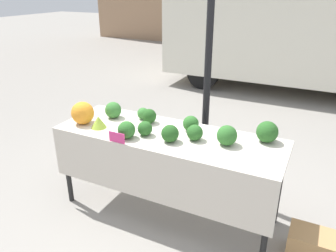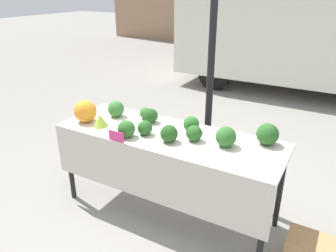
{
  "view_description": "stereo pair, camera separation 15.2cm",
  "coord_description": "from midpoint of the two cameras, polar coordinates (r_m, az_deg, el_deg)",
  "views": [
    {
      "loc": [
        1.19,
        -2.41,
        2.09
      ],
      "look_at": [
        0.0,
        0.0,
        0.93
      ],
      "focal_mm": 35.0,
      "sensor_mm": 36.0,
      "label": 1
    },
    {
      "loc": [
        1.33,
        -2.34,
        2.09
      ],
      "look_at": [
        0.0,
        0.0,
        0.93
      ],
      "focal_mm": 35.0,
      "sensor_mm": 36.0,
      "label": 2
    }
  ],
  "objects": [
    {
      "name": "broccoli_head_0",
      "position": [
        2.79,
        1.74,
        -1.35
      ],
      "size": [
        0.15,
        0.15,
        0.15
      ],
      "color": "#23511E",
      "rests_on": "market_table"
    },
    {
      "name": "broccoli_head_8",
      "position": [
        2.77,
        11.62,
        -1.88
      ],
      "size": [
        0.17,
        0.17,
        0.17
      ],
      "color": "#2D6628",
      "rests_on": "market_table"
    },
    {
      "name": "romanesco_head",
      "position": [
        3.16,
        -10.37,
        0.94
      ],
      "size": [
        0.15,
        0.15,
        0.12
      ],
      "color": "#93B238",
      "rests_on": "market_table"
    },
    {
      "name": "broccoli_head_3",
      "position": [
        3.0,
        5.53,
        0.3
      ],
      "size": [
        0.15,
        0.15,
        0.15
      ],
      "color": "#2D6628",
      "rests_on": "market_table"
    },
    {
      "name": "tent_pole",
      "position": [
        3.25,
        8.85,
        10.31
      ],
      "size": [
        0.07,
        0.07,
        2.74
      ],
      "color": "black",
      "rests_on": "ground_plane"
    },
    {
      "name": "broccoli_head_9",
      "position": [
        2.83,
        6.12,
        -1.28
      ],
      "size": [
        0.14,
        0.14,
        0.14
      ],
      "color": "#285B23",
      "rests_on": "market_table"
    },
    {
      "name": "broccoli_head_6",
      "position": [
        2.89,
        -5.78,
        -0.53
      ],
      "size": [
        0.16,
        0.16,
        0.16
      ],
      "color": "#2D6628",
      "rests_on": "market_table"
    },
    {
      "name": "broccoli_head_5",
      "position": [
        3.19,
        -1.67,
        1.78
      ],
      "size": [
        0.14,
        0.14,
        0.14
      ],
      "color": "#23511E",
      "rests_on": "market_table"
    },
    {
      "name": "price_sign",
      "position": [
        2.84,
        -7.5,
        -1.8
      ],
      "size": [
        0.16,
        0.01,
        0.09
      ],
      "color": "#E53D84",
      "rests_on": "market_table"
    },
    {
      "name": "broccoli_head_4",
      "position": [
        2.89,
        18.41,
        -1.39
      ],
      "size": [
        0.19,
        0.19,
        0.19
      ],
      "color": "#285B23",
      "rests_on": "market_table"
    },
    {
      "name": "market_table",
      "position": [
        2.96,
        0.87,
        -3.87
      ],
      "size": [
        2.09,
        0.72,
        0.85
      ],
      "color": "beige",
      "rests_on": "ground_plane"
    },
    {
      "name": "parked_truck",
      "position": [
        7.54,
        23.57,
        15.51
      ],
      "size": [
        5.3,
        2.23,
        2.43
      ],
      "color": "silver",
      "rests_on": "ground_plane"
    },
    {
      "name": "orange_cauliflower",
      "position": [
        3.28,
        -12.91,
        2.5
      ],
      "size": [
        0.22,
        0.22,
        0.22
      ],
      "color": "orange",
      "rests_on": "market_table"
    },
    {
      "name": "broccoli_head_2",
      "position": [
        3.3,
        -2.67,
        2.27
      ],
      "size": [
        0.12,
        0.12,
        0.12
      ],
      "color": "#387533",
      "rests_on": "market_table"
    },
    {
      "name": "ground_plane",
      "position": [
        3.41,
        1.32,
        -14.47
      ],
      "size": [
        40.0,
        40.0,
        0.0
      ],
      "primitive_type": "plane",
      "color": "gray"
    },
    {
      "name": "broccoli_head_1",
      "position": [
        2.93,
        -2.56,
        -0.35
      ],
      "size": [
        0.13,
        0.13,
        0.13
      ],
      "color": "#285B23",
      "rests_on": "market_table"
    },
    {
      "name": "broccoli_head_7",
      "position": [
        3.36,
        -7.77,
        2.94
      ],
      "size": [
        0.17,
        0.17,
        0.17
      ],
      "color": "#387533",
      "rests_on": "market_table"
    }
  ]
}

